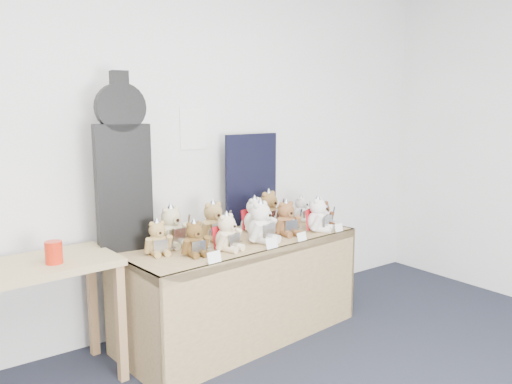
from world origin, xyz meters
TOP-DOWN VIEW (x-y plane):
  - room_shell at (0.59, 2.49)m, footprint 6.00×6.00m
  - display_table at (0.69, 1.97)m, footprint 1.76×0.87m
  - side_table at (-0.65, 2.13)m, footprint 0.94×0.56m
  - guitar_case at (-0.05, 2.24)m, footprint 0.35×0.14m
  - navy_board at (1.05, 2.40)m, footprint 0.53×0.09m
  - red_cup at (-0.54, 2.06)m, footprint 0.09×0.09m
  - teddy_front_far_left at (0.24, 1.87)m, footprint 0.20×0.16m
  - teddy_front_left at (0.47, 1.85)m, footprint 0.23×0.21m
  - teddy_front_centre at (0.76, 1.88)m, footprint 0.27×0.25m
  - teddy_front_right at (1.03, 1.94)m, footprint 0.23×0.19m
  - teddy_front_far_right at (1.29, 1.89)m, footprint 0.24×0.23m
  - teddy_front_end at (1.43, 1.98)m, footprint 0.18×0.14m
  - teddy_back_left at (0.22, 2.15)m, footprint 0.25×0.22m
  - teddy_back_centre_left at (0.53, 2.13)m, footprint 0.25×0.20m
  - teddy_back_centre_right at (0.91, 2.16)m, footprint 0.24×0.22m
  - teddy_back_right at (1.10, 2.23)m, footprint 0.26×0.22m
  - teddy_back_end at (1.41, 2.22)m, footprint 0.19×0.18m
  - teddy_back_far_left at (0.07, 2.03)m, footprint 0.20×0.17m
  - entry_card_a at (0.25, 1.66)m, footprint 0.10×0.03m
  - entry_card_b at (0.71, 1.71)m, footprint 0.10×0.03m
  - entry_card_c at (0.99, 1.73)m, footprint 0.08×0.03m
  - entry_card_d at (1.39, 1.77)m, footprint 0.08×0.03m

SIDE VIEW (x-z plane):
  - display_table at x=0.69m, z-range 0.20..0.91m
  - side_table at x=-0.65m, z-range 0.25..1.01m
  - entry_card_d at x=1.39m, z-range 0.71..0.77m
  - entry_card_c at x=0.99m, z-range 0.71..0.77m
  - entry_card_a at x=0.25m, z-range 0.71..0.78m
  - entry_card_b at x=0.71m, z-range 0.71..0.78m
  - teddy_front_end at x=1.43m, z-range 0.69..0.91m
  - teddy_back_end at x=1.41m, z-range 0.69..0.91m
  - teddy_back_far_left at x=0.07m, z-range 0.68..0.93m
  - teddy_front_far_left at x=0.24m, z-range 0.68..0.93m
  - teddy_front_left at x=0.47m, z-range 0.68..0.95m
  - red_cup at x=-0.54m, z-range 0.75..0.88m
  - teddy_front_right at x=1.03m, z-range 0.68..0.96m
  - teddy_front_far_right at x=1.29m, z-range 0.68..0.96m
  - teddy_back_centre_right at x=0.91m, z-range 0.68..0.97m
  - teddy_back_centre_left at x=0.53m, z-range 0.68..0.98m
  - teddy_back_left at x=0.22m, z-range 0.68..0.98m
  - teddy_back_right at x=1.10m, z-range 0.68..0.99m
  - teddy_front_centre at x=0.76m, z-range 0.68..1.00m
  - navy_board at x=1.05m, z-range 0.71..1.41m
  - guitar_case at x=-0.05m, z-range 0.70..1.82m
  - room_shell at x=0.59m, z-range -1.54..4.46m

